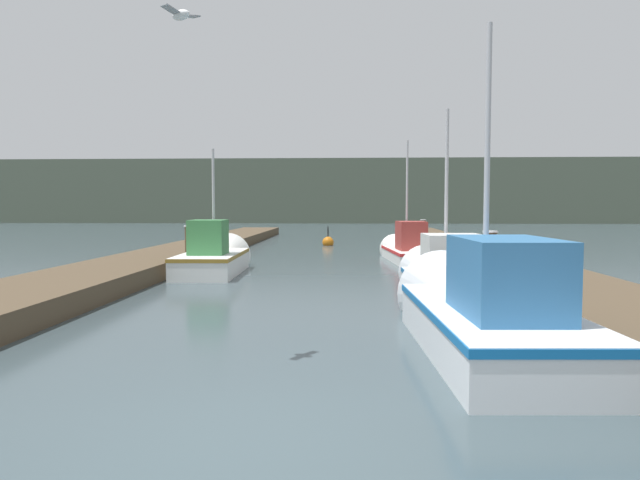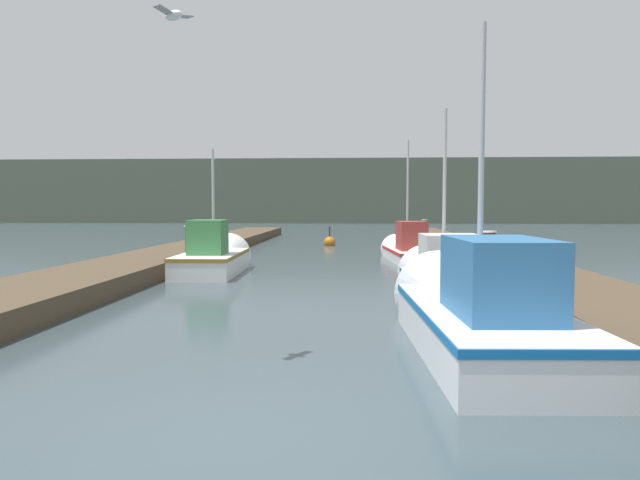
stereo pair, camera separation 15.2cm
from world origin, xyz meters
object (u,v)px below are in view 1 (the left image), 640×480
object	(u,v)px
fishing_boat_0	(479,310)
fishing_boat_2	(215,257)
fishing_boat_1	(442,276)
mooring_piling_2	(490,260)
mooring_piling_0	(423,234)
channel_buoy	(328,242)
fishing_boat_3	(406,249)
seagull_lead	(181,15)
mooring_piling_1	(190,248)

from	to	relation	value
fishing_boat_0	fishing_boat_2	bearing A→B (deg)	121.74
fishing_boat_1	mooring_piling_2	world-z (taller)	fishing_boat_1
mooring_piling_0	channel_buoy	world-z (taller)	mooring_piling_0
mooring_piling_0	channel_buoy	distance (m)	5.10
fishing_boat_3	seagull_lead	xyz separation A→B (m)	(-4.22, -14.24, 3.99)
mooring_piling_2	fishing_boat_2	bearing A→B (deg)	157.17
fishing_boat_2	mooring_piling_0	size ratio (longest dim) A/B	3.41
fishing_boat_3	mooring_piling_0	world-z (taller)	fishing_boat_3
mooring_piling_0	mooring_piling_1	distance (m)	12.39
mooring_piling_1	mooring_piling_2	distance (m)	9.21
fishing_boat_0	channel_buoy	distance (m)	20.78
mooring_piling_0	seagull_lead	distance (m)	20.71
fishing_boat_2	seagull_lead	bearing A→B (deg)	-80.68
fishing_boat_3	mooring_piling_2	size ratio (longest dim) A/B	3.56
mooring_piling_1	fishing_boat_2	bearing A→B (deg)	-29.53
fishing_boat_0	channel_buoy	world-z (taller)	fishing_boat_0
fishing_boat_3	seagull_lead	world-z (taller)	seagull_lead
fishing_boat_0	mooring_piling_2	distance (m)	5.76
mooring_piling_0	mooring_piling_2	world-z (taller)	mooring_piling_2
seagull_lead	mooring_piling_2	bearing A→B (deg)	-6.10
fishing_boat_1	fishing_boat_3	xyz separation A→B (m)	(-0.03, 8.16, 0.01)
fishing_boat_1	fishing_boat_2	distance (m)	7.39
fishing_boat_0	channel_buoy	bearing A→B (deg)	95.44
fishing_boat_3	fishing_boat_1	bearing A→B (deg)	-95.00
fishing_boat_2	seagull_lead	xyz separation A→B (m)	(1.99, -10.04, 3.94)
fishing_boat_1	channel_buoy	xyz separation A→B (m)	(-3.22, 15.80, -0.24)
fishing_boat_0	fishing_boat_2	distance (m)	10.59
fishing_boat_1	fishing_boat_3	size ratio (longest dim) A/B	0.96
fishing_boat_2	channel_buoy	world-z (taller)	fishing_boat_2
mooring_piling_2	seagull_lead	xyz separation A→B (m)	(-5.53, -6.88, 3.69)
fishing_boat_2	mooring_piling_0	bearing A→B (deg)	49.82
mooring_piling_1	seagull_lead	distance (m)	11.57
seagull_lead	mooring_piling_1	bearing A→B (deg)	48.11
mooring_piling_2	fishing_boat_3	bearing A→B (deg)	100.06
mooring_piling_0	fishing_boat_3	bearing A→B (deg)	-103.98
fishing_boat_2	fishing_boat_3	size ratio (longest dim) A/B	0.93
channel_buoy	fishing_boat_3	bearing A→B (deg)	-67.35
fishing_boat_2	channel_buoy	bearing A→B (deg)	73.79
mooring_piling_0	mooring_piling_1	bearing A→B (deg)	-133.15
fishing_boat_2	mooring_piling_0	xyz separation A→B (m)	(7.55, 9.56, 0.24)
fishing_boat_3	mooring_piling_1	xyz separation A→B (m)	(-7.14, -3.68, 0.30)
seagull_lead	mooring_piling_0	bearing A→B (deg)	16.86
mooring_piling_0	fishing_boat_2	bearing A→B (deg)	-128.29
channel_buoy	seagull_lead	world-z (taller)	seagull_lead
fishing_boat_3	mooring_piling_2	world-z (taller)	fishing_boat_3
fishing_boat_0	seagull_lead	xyz separation A→B (m)	(-4.01, -1.32, 3.91)
fishing_boat_3	fishing_boat_0	bearing A→B (deg)	-96.15
fishing_boat_3	fishing_boat_2	bearing A→B (deg)	-151.16
mooring_piling_0	seagull_lead	xyz separation A→B (m)	(-5.56, -19.60, 3.71)
fishing_boat_1	fishing_boat_2	size ratio (longest dim) A/B	1.02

